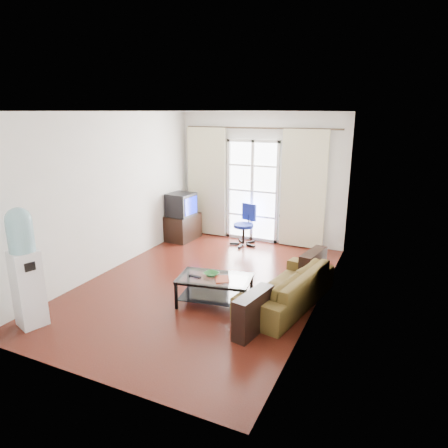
{
  "coord_description": "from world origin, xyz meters",
  "views": [
    {
      "loc": [
        2.79,
        -5.25,
        2.69
      ],
      "look_at": [
        0.2,
        0.35,
        0.95
      ],
      "focal_mm": 32.0,
      "sensor_mm": 36.0,
      "label": 1
    }
  ],
  "objects_px": {
    "coffee_table": "(215,287)",
    "tv_stand": "(183,227)",
    "sofa": "(287,287)",
    "water_cooler": "(25,266)",
    "task_chair": "(244,233)",
    "crt_tv": "(180,204)"
  },
  "relations": [
    {
      "from": "sofa",
      "to": "task_chair",
      "type": "xyz_separation_m",
      "value": [
        -1.56,
        2.24,
        -0.02
      ]
    },
    {
      "from": "sofa",
      "to": "coffee_table",
      "type": "bearing_deg",
      "value": -53.99
    },
    {
      "from": "tv_stand",
      "to": "task_chair",
      "type": "xyz_separation_m",
      "value": [
        1.36,
        0.21,
        -0.02
      ]
    },
    {
      "from": "crt_tv",
      "to": "coffee_table",
      "type": "bearing_deg",
      "value": -45.45
    },
    {
      "from": "sofa",
      "to": "task_chair",
      "type": "bearing_deg",
      "value": -134.8
    },
    {
      "from": "water_cooler",
      "to": "coffee_table",
      "type": "bearing_deg",
      "value": 56.98
    },
    {
      "from": "task_chair",
      "to": "water_cooler",
      "type": "xyz_separation_m",
      "value": [
        -1.29,
        -4.2,
        0.57
      ]
    },
    {
      "from": "water_cooler",
      "to": "crt_tv",
      "type": "bearing_deg",
      "value": 109.7
    },
    {
      "from": "coffee_table",
      "to": "tv_stand",
      "type": "relative_size",
      "value": 1.5
    },
    {
      "from": "sofa",
      "to": "tv_stand",
      "type": "height_order",
      "value": "tv_stand"
    },
    {
      "from": "tv_stand",
      "to": "crt_tv",
      "type": "distance_m",
      "value": 0.52
    },
    {
      "from": "sofa",
      "to": "tv_stand",
      "type": "relative_size",
      "value": 2.59
    },
    {
      "from": "coffee_table",
      "to": "crt_tv",
      "type": "xyz_separation_m",
      "value": [
        -1.98,
        2.4,
        0.52
      ]
    },
    {
      "from": "coffee_table",
      "to": "task_chair",
      "type": "height_order",
      "value": "task_chair"
    },
    {
      "from": "water_cooler",
      "to": "sofa",
      "type": "bearing_deg",
      "value": 53.28
    },
    {
      "from": "tv_stand",
      "to": "task_chair",
      "type": "distance_m",
      "value": 1.37
    },
    {
      "from": "sofa",
      "to": "water_cooler",
      "type": "bearing_deg",
      "value": -45.25
    },
    {
      "from": "tv_stand",
      "to": "water_cooler",
      "type": "distance_m",
      "value": 4.03
    },
    {
      "from": "coffee_table",
      "to": "tv_stand",
      "type": "xyz_separation_m",
      "value": [
        -1.98,
        2.48,
        0.0
      ]
    },
    {
      "from": "task_chair",
      "to": "crt_tv",
      "type": "bearing_deg",
      "value": -153.28
    },
    {
      "from": "coffee_table",
      "to": "tv_stand",
      "type": "distance_m",
      "value": 3.17
    },
    {
      "from": "sofa",
      "to": "crt_tv",
      "type": "relative_size",
      "value": 3.4
    }
  ]
}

